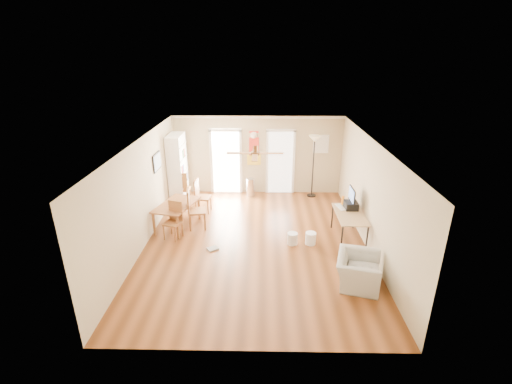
{
  "coord_description": "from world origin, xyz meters",
  "views": [
    {
      "loc": [
        0.17,
        -7.96,
        4.56
      ],
      "look_at": [
        0.0,
        0.6,
        1.15
      ],
      "focal_mm": 25.22,
      "sensor_mm": 36.0,
      "label": 1
    }
  ],
  "objects_px": {
    "dining_chair_near": "(172,221)",
    "torchiere_lamp": "(313,167)",
    "dining_chair_right_b": "(197,209)",
    "computer_desk": "(348,227)",
    "dining_chair_right_a": "(203,196)",
    "wastebasket_a": "(292,238)",
    "bookshelf": "(178,168)",
    "dining_chair_far": "(183,187)",
    "dining_table": "(178,215)",
    "wastebasket_b": "(311,238)",
    "printer": "(351,205)",
    "armchair": "(358,270)",
    "trash_can": "(251,187)"
  },
  "relations": [
    {
      "from": "armchair",
      "to": "dining_chair_right_a",
      "type": "bearing_deg",
      "value": 62.56
    },
    {
      "from": "printer",
      "to": "wastebasket_a",
      "type": "height_order",
      "value": "printer"
    },
    {
      "from": "dining_chair_right_b",
      "to": "printer",
      "type": "relative_size",
      "value": 3.0
    },
    {
      "from": "dining_table",
      "to": "wastebasket_b",
      "type": "xyz_separation_m",
      "value": [
        3.53,
        -0.87,
        -0.19
      ]
    },
    {
      "from": "dining_chair_far",
      "to": "printer",
      "type": "distance_m",
      "value": 5.21
    },
    {
      "from": "dining_chair_right_a",
      "to": "trash_can",
      "type": "relative_size",
      "value": 1.7
    },
    {
      "from": "bookshelf",
      "to": "printer",
      "type": "distance_m",
      "value": 5.44
    },
    {
      "from": "torchiere_lamp",
      "to": "wastebasket_a",
      "type": "distance_m",
      "value": 3.43
    },
    {
      "from": "armchair",
      "to": "wastebasket_a",
      "type": "bearing_deg",
      "value": 52.78
    },
    {
      "from": "dining_chair_right_a",
      "to": "wastebasket_a",
      "type": "bearing_deg",
      "value": -120.66
    },
    {
      "from": "dining_chair_right_b",
      "to": "wastebasket_a",
      "type": "height_order",
      "value": "dining_chair_right_b"
    },
    {
      "from": "torchiere_lamp",
      "to": "wastebasket_a",
      "type": "xyz_separation_m",
      "value": [
        -0.87,
        -3.2,
        -0.87
      ]
    },
    {
      "from": "dining_chair_near",
      "to": "dining_chair_far",
      "type": "xyz_separation_m",
      "value": [
        -0.23,
        2.34,
        0.03
      ]
    },
    {
      "from": "dining_chair_right_b",
      "to": "torchiere_lamp",
      "type": "distance_m",
      "value": 4.16
    },
    {
      "from": "armchair",
      "to": "trash_can",
      "type": "bearing_deg",
      "value": 42.11
    },
    {
      "from": "computer_desk",
      "to": "torchiere_lamp",
      "type": "bearing_deg",
      "value": 100.83
    },
    {
      "from": "armchair",
      "to": "bookshelf",
      "type": "bearing_deg",
      "value": 62.36
    },
    {
      "from": "dining_chair_far",
      "to": "bookshelf",
      "type": "bearing_deg",
      "value": -48.03
    },
    {
      "from": "bookshelf",
      "to": "computer_desk",
      "type": "bearing_deg",
      "value": -45.35
    },
    {
      "from": "dining_chair_right_b",
      "to": "armchair",
      "type": "xyz_separation_m",
      "value": [
        3.75,
        -2.47,
        -0.24
      ]
    },
    {
      "from": "computer_desk",
      "to": "dining_chair_right_b",
      "type": "bearing_deg",
      "value": 171.6
    },
    {
      "from": "dining_chair_near",
      "to": "torchiere_lamp",
      "type": "relative_size",
      "value": 0.48
    },
    {
      "from": "dining_chair_far",
      "to": "wastebasket_a",
      "type": "height_order",
      "value": "dining_chair_far"
    },
    {
      "from": "torchiere_lamp",
      "to": "armchair",
      "type": "height_order",
      "value": "torchiere_lamp"
    },
    {
      "from": "bookshelf",
      "to": "dining_chair_near",
      "type": "bearing_deg",
      "value": -99.22
    },
    {
      "from": "dining_table",
      "to": "dining_chair_right_b",
      "type": "distance_m",
      "value": 0.59
    },
    {
      "from": "dining_chair_far",
      "to": "torchiere_lamp",
      "type": "bearing_deg",
      "value": -168.24
    },
    {
      "from": "dining_table",
      "to": "computer_desk",
      "type": "bearing_deg",
      "value": -7.82
    },
    {
      "from": "dining_chair_far",
      "to": "armchair",
      "type": "distance_m",
      "value": 6.16
    },
    {
      "from": "dining_table",
      "to": "dining_chair_far",
      "type": "height_order",
      "value": "dining_chair_far"
    },
    {
      "from": "dining_chair_right_a",
      "to": "wastebasket_a",
      "type": "height_order",
      "value": "dining_chair_right_a"
    },
    {
      "from": "torchiere_lamp",
      "to": "wastebasket_b",
      "type": "xyz_separation_m",
      "value": [
        -0.42,
        -3.19,
        -0.86
      ]
    },
    {
      "from": "dining_chair_right_b",
      "to": "wastebasket_a",
      "type": "distance_m",
      "value": 2.69
    },
    {
      "from": "bookshelf",
      "to": "dining_table",
      "type": "bearing_deg",
      "value": -97.11
    },
    {
      "from": "dining_chair_far",
      "to": "dining_table",
      "type": "bearing_deg",
      "value": 100.03
    },
    {
      "from": "dining_chair_near",
      "to": "armchair",
      "type": "xyz_separation_m",
      "value": [
        4.27,
        -1.86,
        -0.17
      ]
    },
    {
      "from": "dining_chair_right_a",
      "to": "torchiere_lamp",
      "type": "distance_m",
      "value": 3.68
    },
    {
      "from": "trash_can",
      "to": "wastebasket_a",
      "type": "xyz_separation_m",
      "value": [
        1.16,
        -3.19,
        -0.15
      ]
    },
    {
      "from": "dining_chair_near",
      "to": "wastebasket_b",
      "type": "xyz_separation_m",
      "value": [
        3.51,
        -0.23,
        -0.33
      ]
    },
    {
      "from": "bookshelf",
      "to": "armchair",
      "type": "bearing_deg",
      "value": -61.36
    },
    {
      "from": "dining_chair_right_b",
      "to": "torchiere_lamp",
      "type": "xyz_separation_m",
      "value": [
        3.4,
        2.35,
        0.46
      ]
    },
    {
      "from": "dining_table",
      "to": "torchiere_lamp",
      "type": "bearing_deg",
      "value": 30.4
    },
    {
      "from": "bookshelf",
      "to": "dining_chair_right_b",
      "type": "distance_m",
      "value": 2.21
    },
    {
      "from": "dining_chair_far",
      "to": "dining_chair_right_a",
      "type": "bearing_deg",
      "value": 140.96
    },
    {
      "from": "dining_table",
      "to": "printer",
      "type": "xyz_separation_m",
      "value": [
        4.6,
        -0.31,
        0.48
      ]
    },
    {
      "from": "torchiere_lamp",
      "to": "bookshelf",
      "type": "bearing_deg",
      "value": -174.54
    },
    {
      "from": "bookshelf",
      "to": "dining_chair_near",
      "type": "distance_m",
      "value": 2.64
    },
    {
      "from": "dining_table",
      "to": "dining_chair_far",
      "type": "relative_size",
      "value": 1.31
    },
    {
      "from": "torchiere_lamp",
      "to": "computer_desk",
      "type": "distance_m",
      "value": 3.06
    },
    {
      "from": "computer_desk",
      "to": "armchair",
      "type": "bearing_deg",
      "value": -96.41
    }
  ]
}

